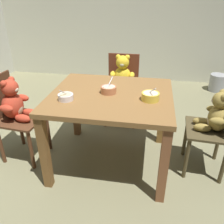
{
  "coord_description": "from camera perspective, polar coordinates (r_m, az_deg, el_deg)",
  "views": [
    {
      "loc": [
        0.34,
        -1.91,
        1.59
      ],
      "look_at": [
        0.0,
        0.05,
        0.54
      ],
      "focal_mm": 38.28,
      "sensor_mm": 36.0,
      "label": 1
    }
  ],
  "objects": [
    {
      "name": "ground_plane",
      "position": [
        2.52,
        -0.2,
        -11.79
      ],
      "size": [
        5.2,
        5.2,
        0.04
      ],
      "color": "#767352"
    },
    {
      "name": "dining_table",
      "position": [
        2.16,
        -0.23,
        1.71
      ],
      "size": [
        1.07,
        0.96,
        0.74
      ],
      "color": "brown",
      "rests_on": "ground_plane"
    },
    {
      "name": "teddy_chair_near_right",
      "position": [
        2.29,
        23.59,
        -1.68
      ],
      "size": [
        0.4,
        0.44,
        0.89
      ],
      "rotation": [
        0.0,
        0.0,
        3.07
      ],
      "color": "#473D24",
      "rests_on": "ground_plane"
    },
    {
      "name": "teddy_chair_near_left",
      "position": [
        2.47,
        -22.24,
        1.13
      ],
      "size": [
        0.44,
        0.43,
        0.86
      ],
      "rotation": [
        0.0,
        0.0,
        -0.1
      ],
      "color": "#51301C",
      "rests_on": "ground_plane"
    },
    {
      "name": "teddy_chair_far_center",
      "position": [
        2.98,
        2.44,
        7.69
      ],
      "size": [
        0.42,
        0.38,
        0.87
      ],
      "rotation": [
        0.0,
        0.0,
        -1.56
      ],
      "color": "#5A2919",
      "rests_on": "ground_plane"
    },
    {
      "name": "porridge_bowl_yellow_near_right",
      "position": [
        2.01,
        9.14,
        3.72
      ],
      "size": [
        0.15,
        0.15,
        0.14
      ],
      "color": "yellow",
      "rests_on": "dining_table"
    },
    {
      "name": "porridge_bowl_terracotta_center",
      "position": [
        2.13,
        -0.83,
        5.41
      ],
      "size": [
        0.14,
        0.15,
        0.13
      ],
      "color": "#B86D47",
      "rests_on": "dining_table"
    },
    {
      "name": "porridge_bowl_white_near_left",
      "position": [
        2.03,
        -11.0,
        3.57
      ],
      "size": [
        0.13,
        0.14,
        0.11
      ],
      "color": "silver",
      "rests_on": "dining_table"
    },
    {
      "name": "metal_pail",
      "position": [
        4.45,
        23.83,
        6.43
      ],
      "size": [
        0.26,
        0.26,
        0.28
      ],
      "primitive_type": "cylinder",
      "color": "#93969B",
      "rests_on": "ground_plane"
    }
  ]
}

